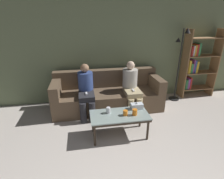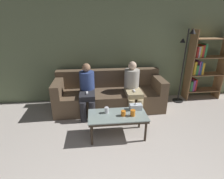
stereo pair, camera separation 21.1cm
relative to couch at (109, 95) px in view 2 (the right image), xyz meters
The scene contains 11 objects.
wall_back 1.11m from the couch, 90.00° to the left, with size 12.00×0.06×2.60m.
couch is the anchor object (origin of this frame).
coffee_table 1.11m from the couch, 88.00° to the right, with size 1.01×0.50×0.43m.
cup_near_left 1.22m from the couch, 76.10° to the right, with size 0.08×0.08×0.11m.
cup_near_right 1.05m from the couch, 97.96° to the right, with size 0.07×0.07×0.11m.
cup_far_center 1.17m from the couch, 83.50° to the right, with size 0.08×0.08×0.09m.
tissue_box 1.05m from the couch, 67.71° to the right, with size 0.22×0.12×0.13m.
bookshelf 2.42m from the couch, ahead, with size 0.88×0.32×1.73m.
standing_lamp 1.95m from the couch, ahead, with size 0.31×0.26×1.76m.
seated_person_left_end 0.61m from the couch, 155.02° to the right, with size 0.32×0.69×1.09m.
seated_person_mid_left 0.61m from the couch, 24.23° to the right, with size 0.33×0.69×1.11m.
Camera 2 is at (-0.34, -0.59, 1.97)m, focal length 28.00 mm.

